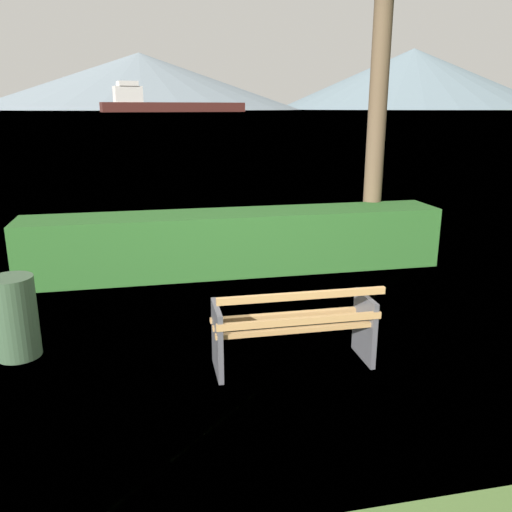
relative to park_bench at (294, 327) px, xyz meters
The scene contains 7 objects.
ground_plane 0.43m from the park_bench, 89.42° to the left, with size 1400.00×1400.00×0.00m, color #4C6B33.
water_surface 308.06m from the park_bench, 90.00° to the left, with size 620.00×620.00×0.00m, color #7A99A8.
park_bench is the anchor object (origin of this frame).
hedge_row 3.23m from the park_bench, 89.99° to the left, with size 6.38×0.88×0.93m, color #285B23.
trash_bin 2.82m from the park_bench, 163.18° to the left, with size 0.44×0.44×0.85m, color #385138.
cargo_ship_large 288.18m from the park_bench, 87.82° to the left, with size 77.31×25.29×15.26m.
distant_hills 584.63m from the park_bench, 82.96° to the left, with size 896.89×334.42×67.52m.
Camera 1 is at (-1.33, -4.57, 2.47)m, focal length 36.88 mm.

